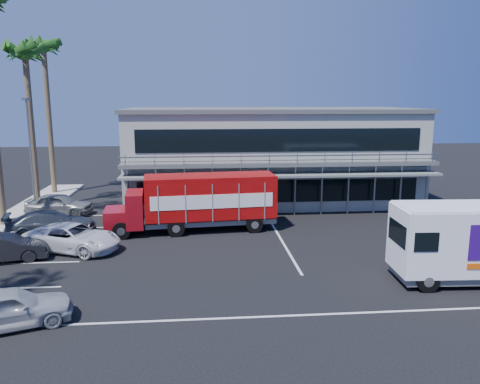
{
  "coord_description": "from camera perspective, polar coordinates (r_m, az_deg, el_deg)",
  "views": [
    {
      "loc": [
        -2.66,
        -22.13,
        8.04
      ],
      "look_at": [
        -0.16,
        6.43,
        2.3
      ],
      "focal_mm": 35.0,
      "sensor_mm": 36.0,
      "label": 1
    }
  ],
  "objects": [
    {
      "name": "white_van",
      "position": [
        23.18,
        26.86,
        -5.41
      ],
      "size": [
        7.27,
        2.8,
        3.5
      ],
      "rotation": [
        0.0,
        0.0,
        -0.05
      ],
      "color": "white",
      "rests_on": "ground"
    },
    {
      "name": "palm_f",
      "position": [
        42.63,
        -22.78,
        15.08
      ],
      "size": [
        2.8,
        2.8,
        13.25
      ],
      "color": "brown",
      "rests_on": "ground"
    },
    {
      "name": "parked_car_d",
      "position": [
        30.07,
        -22.01,
        -3.57
      ],
      "size": [
        5.48,
        3.26,
        1.49
      ],
      "primitive_type": "imported",
      "rotation": [
        0.0,
        0.0,
        1.81
      ],
      "color": "#2F363F",
      "rests_on": "ground"
    },
    {
      "name": "palm_e",
      "position": [
        37.23,
        -24.67,
        14.22
      ],
      "size": [
        2.8,
        2.8,
        12.25
      ],
      "color": "brown",
      "rests_on": "ground"
    },
    {
      "name": "light_pole_far",
      "position": [
        35.26,
        -24.16,
        4.57
      ],
      "size": [
        0.5,
        0.25,
        8.09
      ],
      "color": "gray",
      "rests_on": "ground"
    },
    {
      "name": "building",
      "position": [
        37.76,
        3.66,
        4.63
      ],
      "size": [
        22.4,
        12.0,
        7.3
      ],
      "color": "#989E91",
      "rests_on": "ground"
    },
    {
      "name": "red_truck",
      "position": [
        28.77,
        -5.06,
        -1.05
      ],
      "size": [
        10.45,
        3.35,
        3.46
      ],
      "rotation": [
        0.0,
        0.0,
        0.09
      ],
      "color": "maroon",
      "rests_on": "ground"
    },
    {
      "name": "parked_car_e",
      "position": [
        35.13,
        -21.16,
        -1.4
      ],
      "size": [
        4.67,
        2.23,
        1.54
      ],
      "primitive_type": "imported",
      "rotation": [
        0.0,
        0.0,
        1.48
      ],
      "color": "slate",
      "rests_on": "ground"
    },
    {
      "name": "ground",
      "position": [
        23.7,
        1.75,
        -8.52
      ],
      "size": [
        120.0,
        120.0,
        0.0
      ],
      "primitive_type": "plane",
      "color": "black",
      "rests_on": "ground"
    },
    {
      "name": "parked_car_b",
      "position": [
        26.37,
        -26.85,
        -6.13
      ],
      "size": [
        4.41,
        2.41,
        1.38
      ],
      "primitive_type": "imported",
      "rotation": [
        0.0,
        0.0,
        1.81
      ],
      "color": "black",
      "rests_on": "ground"
    },
    {
      "name": "parked_car_a",
      "position": [
        18.99,
        -26.34,
        -12.57
      ],
      "size": [
        4.62,
        3.07,
        1.46
      ],
      "primitive_type": "imported",
      "rotation": [
        0.0,
        0.0,
        1.92
      ],
      "color": "#A7A9AE",
      "rests_on": "ground"
    },
    {
      "name": "parked_car_c",
      "position": [
        26.71,
        -19.72,
        -5.26
      ],
      "size": [
        5.72,
        4.16,
        1.45
      ],
      "primitive_type": "imported",
      "rotation": [
        0.0,
        0.0,
        1.19
      ],
      "color": "white",
      "rests_on": "ground"
    }
  ]
}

